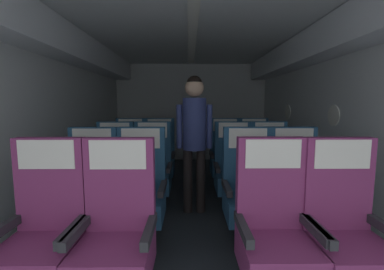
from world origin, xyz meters
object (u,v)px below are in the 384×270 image
seat_d_right_aisle (254,158)px  flight_attendant (194,129)px  seat_a_right_window (275,233)px  seat_b_right_aisle (295,192)px  seat_b_right_window (249,192)px  seat_a_left_aisle (117,236)px  seat_d_left_window (130,158)px  seat_b_left_window (91,193)px  seat_a_left_window (44,235)px  seat_a_right_aisle (345,234)px  seat_b_left_aisle (140,193)px  seat_c_left_aisle (152,171)px  seat_d_right_window (225,158)px  seat_c_left_window (114,172)px  seat_c_right_aisle (270,171)px  seat_d_left_aisle (159,158)px  seat_c_right_window (234,171)px

seat_d_right_aisle → flight_attendant: size_ratio=0.66×
seat_a_right_window → seat_b_right_aisle: 0.96m
seat_b_right_window → seat_d_right_aisle: bearing=74.1°
seat_a_left_aisle → seat_d_left_window: 2.57m
seat_b_right_aisle → seat_b_right_window: size_ratio=1.00×
seat_b_left_window → seat_b_right_aisle: size_ratio=1.00×
seat_a_left_window → seat_a_right_aisle: 2.02m
seat_b_left_aisle → seat_c_left_aisle: bearing=89.8°
seat_a_left_aisle → seat_d_right_window: same height
seat_a_left_window → flight_attendant: flight_attendant is taller
seat_b_right_aisle → seat_c_left_aisle: 1.75m
seat_c_left_window → seat_b_left_aisle: bearing=-59.2°
seat_c_right_aisle → seat_d_left_window: same height
seat_d_left_window → seat_b_left_window: bearing=-90.0°
seat_a_right_window → flight_attendant: size_ratio=0.66×
seat_a_left_window → seat_a_left_aisle: bearing=-1.7°
seat_b_left_aisle → seat_d_right_aisle: same height
seat_a_right_aisle → seat_d_right_aisle: size_ratio=1.00×
seat_a_right_aisle → seat_a_right_window: same height
seat_b_right_aisle → seat_c_left_window: size_ratio=1.00×
flight_attendant → seat_a_right_window: bearing=-80.0°
seat_b_left_window → seat_d_left_window: bearing=90.0°
seat_a_right_aisle → seat_b_right_window: bearing=118.3°
seat_a_right_window → seat_b_left_window: (-1.54, 0.82, 0.00)m
seat_a_right_window → seat_c_right_aisle: same height
seat_b_left_window → seat_d_right_aisle: 2.64m
seat_c_left_aisle → seat_d_right_aisle: size_ratio=1.00×
seat_d_right_aisle → seat_a_right_aisle: bearing=-90.4°
flight_attendant → seat_b_right_window: bearing=-59.1°
seat_d_right_window → seat_b_right_window: bearing=-89.9°
seat_d_left_window → seat_d_right_aisle: same height
seat_b_right_aisle → seat_d_left_aisle: bearing=132.9°
seat_a_right_window → seat_c_left_aisle: same height
seat_a_right_window → seat_a_left_aisle: bearing=-179.0°
seat_d_left_aisle → flight_attendant: 1.30m
seat_b_right_window → seat_b_right_aisle: bearing=-0.2°
seat_a_left_aisle → seat_b_left_aisle: bearing=90.1°
seat_b_left_aisle → seat_b_right_window: size_ratio=1.00×
seat_b_right_aisle → seat_d_right_window: 1.73m
seat_d_right_window → seat_c_right_window: bearing=-90.5°
seat_b_left_window → seat_b_right_window: size_ratio=1.00×
seat_a_left_window → seat_c_left_window: 1.65m
seat_d_left_aisle → seat_d_right_aisle: (1.55, 0.01, 0.00)m
seat_a_left_window → seat_d_right_window: same height
seat_b_left_aisle → flight_attendant: (0.55, 0.62, 0.57)m
seat_a_right_aisle → flight_attendant: (-0.99, 1.47, 0.57)m
seat_b_right_aisle → seat_b_right_window: 0.47m
seat_b_right_aisle → seat_a_left_window: bearing=-157.6°
seat_d_right_aisle → seat_d_right_window: same height
seat_d_right_window → flight_attendant: bearing=-116.7°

